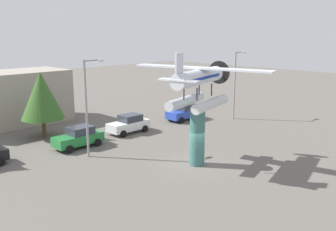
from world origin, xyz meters
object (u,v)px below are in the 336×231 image
Objects in this scene: streetlight_primary at (88,101)px; tree_east at (42,96)px; display_pedestal at (197,136)px; storefront_building at (5,99)px; car_distant_blue at (184,112)px; car_mid_green at (79,137)px; streetlight_secondary at (236,80)px; car_far_white at (129,124)px; floatplane_monument at (199,84)px.

tree_east is (0.02, 7.58, -0.50)m from streetlight_primary.
display_pedestal is 22.53m from storefront_building.
display_pedestal is at bearing 46.05° from car_distant_blue.
streetlight_primary reaches higher than car_mid_green.
streetlight_secondary is at bearing -1.61° from streetlight_primary.
car_far_white is 0.33× the size of storefront_building.
storefront_building reaches higher than display_pedestal.
tree_east is at bearing 156.63° from streetlight_secondary.
car_distant_blue is at bearing -178.25° from car_mid_green.
storefront_building is (-1.05, 12.11, 1.89)m from car_mid_green.
storefront_building is at bearing 93.52° from tree_east.
streetlight_secondary is (12.20, -3.79, 3.47)m from car_far_white.
car_far_white is at bearing 78.28° from display_pedestal.
streetlight_secondary reaches higher than car_distant_blue.
display_pedestal is at bearing 78.28° from car_far_white.
floatplane_monument reaches higher than car_mid_green.
car_distant_blue is at bearing 140.79° from streetlight_secondary.
streetlight_primary is (-6.59, -3.27, 3.53)m from car_far_white.
car_far_white is at bearing 64.79° from floatplane_monument.
streetlight_primary is 1.25× the size of tree_east.
car_far_white and car_distant_blue have the same top height.
floatplane_monument is at bearing 14.13° from display_pedestal.
car_distant_blue is 0.33× the size of storefront_building.
display_pedestal is 1.03× the size of car_far_white.
tree_east is (-4.39, 14.79, 1.76)m from display_pedestal.
streetlight_primary is at bearing -88.37° from storefront_building.
tree_east is at bearing -82.98° from car_mid_green.
tree_east is at bearing 89.83° from streetlight_primary.
display_pedestal is 3.83m from floatplane_monument.
car_mid_green is 0.56× the size of streetlight_secondary.
display_pedestal is 10.66m from car_mid_green.
display_pedestal is 0.42× the size of floatplane_monument.
car_mid_green is at bearing 97.54° from floatplane_monument.
car_mid_green is at bearing 1.75° from car_distant_blue.
streetlight_primary is at bearing 178.39° from streetlight_secondary.
car_mid_green and car_distant_blue have the same top height.
car_distant_blue is 0.56× the size of streetlight_secondary.
car_mid_green is 1.00× the size of car_distant_blue.
floatplane_monument is 15.80m from streetlight_secondary.
streetlight_secondary is (14.37, 6.68, 2.19)m from display_pedestal.
storefront_building is at bearing -38.38° from car_distant_blue.
car_distant_blue is at bearing 12.16° from streetlight_primary.
display_pedestal reaches higher than car_mid_green.
car_far_white is (2.05, 10.45, -5.11)m from floatplane_monument.
floatplane_monument is at bearing -57.68° from streetlight_primary.
floatplane_monument is at bearing -72.98° from tree_east.
car_distant_blue is at bearing -38.38° from storefront_building.
floatplane_monument is 15.57m from tree_east.
car_far_white is 0.69× the size of tree_east.
storefront_building is (-14.77, 11.70, 1.89)m from car_distant_blue.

